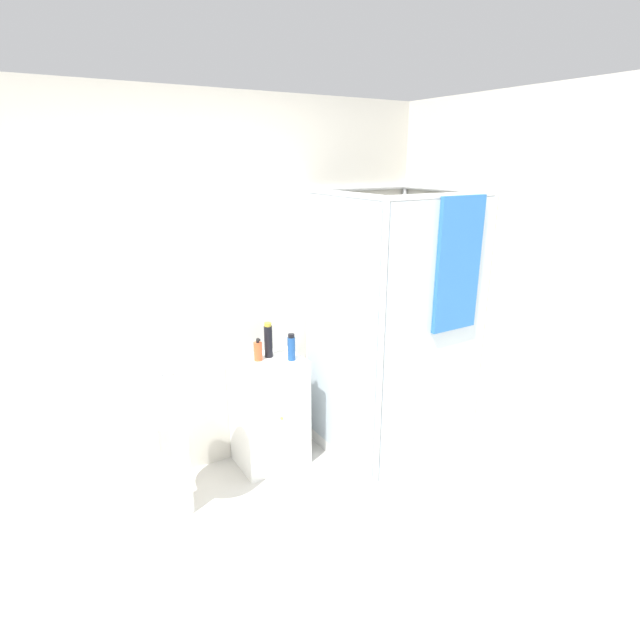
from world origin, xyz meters
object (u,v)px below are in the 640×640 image
at_px(soap_dispenser, 258,351).
at_px(shampoo_bottle_tall_black, 268,340).
at_px(sink, 172,423).
at_px(shampoo_bottle_blue, 291,348).

distance_m(soap_dispenser, shampoo_bottle_tall_black, 0.11).
relative_size(sink, soap_dispenser, 6.17).
xyz_separation_m(shampoo_bottle_tall_black, shampoo_bottle_blue, (0.11, -0.13, -0.03)).
bearing_deg(sink, soap_dispenser, 19.41).
relative_size(sink, shampoo_bottle_blue, 5.28).
distance_m(sink, shampoo_bottle_blue, 0.91).
height_order(sink, shampoo_bottle_tall_black, shampoo_bottle_tall_black).
bearing_deg(shampoo_bottle_blue, sink, -171.97).
height_order(sink, soap_dispenser, sink).
xyz_separation_m(sink, shampoo_bottle_tall_black, (0.76, 0.25, 0.29)).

